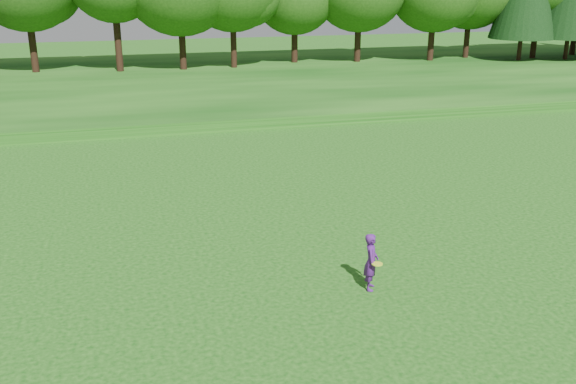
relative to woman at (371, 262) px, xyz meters
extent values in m
plane|color=#0D430D|center=(-2.98, -1.57, -0.72)|extent=(140.00, 140.00, 0.00)
cube|color=#0D430D|center=(-2.98, 32.43, -0.42)|extent=(130.00, 30.00, 0.60)
cube|color=gray|center=(-2.98, 18.43, -0.70)|extent=(130.00, 1.60, 0.04)
imported|color=#521A78|center=(0.00, 0.00, 0.00)|extent=(0.53, 0.62, 1.45)
cylinder|color=#E3FF28|center=(0.04, -0.27, 0.05)|extent=(0.26, 0.27, 0.03)
camera|label=1|loc=(-5.69, -13.16, 6.56)|focal=40.00mm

